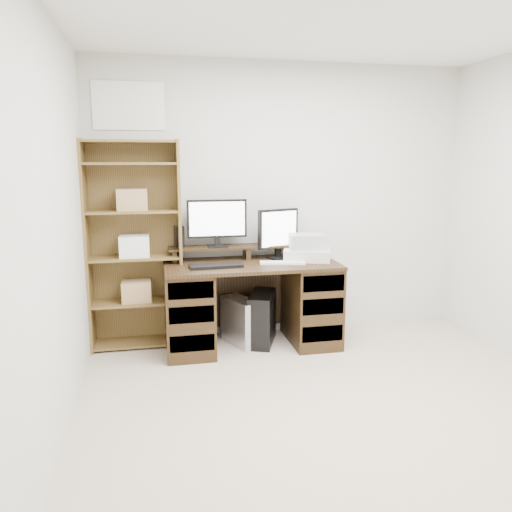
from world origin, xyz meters
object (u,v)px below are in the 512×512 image
object	(u,v)px
desk	(251,303)
monitor_small	(278,232)
printer	(307,255)
tower_black	(262,318)
monitor_wide	(217,221)
bookshelf	(134,244)
tower_silver	(241,322)

from	to	relation	value
desk	monitor_small	world-z (taller)	monitor_small
printer	tower_black	world-z (taller)	printer
monitor_wide	tower_black	size ratio (longest dim) A/B	1.05
monitor_wide	monitor_small	world-z (taller)	monitor_wide
monitor_small	bookshelf	distance (m)	1.27
tower_black	bookshelf	distance (m)	1.30
monitor_small	tower_black	distance (m)	0.79
monitor_wide	tower_silver	bearing A→B (deg)	-39.08
bookshelf	tower_black	bearing A→B (deg)	-9.71
tower_silver	bookshelf	bearing A→B (deg)	145.94
tower_silver	tower_black	world-z (taller)	tower_black
monitor_wide	monitor_small	xyz separation A→B (m)	(0.55, -0.03, -0.11)
tower_silver	desk	bearing A→B (deg)	-48.26
desk	monitor_small	size ratio (longest dim) A/B	3.35
desk	bookshelf	size ratio (longest dim) A/B	0.83
printer	tower_silver	world-z (taller)	printer
printer	tower_black	bearing A→B (deg)	-163.35
monitor_wide	bookshelf	distance (m)	0.74
tower_silver	bookshelf	distance (m)	1.16
monitor_small	bookshelf	size ratio (longest dim) A/B	0.25
printer	bookshelf	world-z (taller)	bookshelf
tower_black	printer	bearing A→B (deg)	18.95
tower_black	bookshelf	bearing A→B (deg)	-169.08
desk	tower_silver	bearing A→B (deg)	154.91
monitor_small	monitor_wide	bearing A→B (deg)	156.74
bookshelf	tower_silver	bearing A→B (deg)	-10.88
monitor_wide	printer	world-z (taller)	monitor_wide
tower_silver	bookshelf	size ratio (longest dim) A/B	0.23
monitor_small	tower_silver	size ratio (longest dim) A/B	1.08
monitor_small	desk	bearing A→B (deg)	-170.97
printer	tower_silver	distance (m)	0.84
desk	printer	distance (m)	0.66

